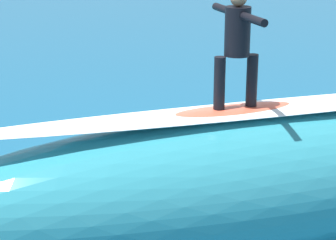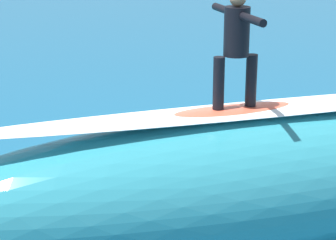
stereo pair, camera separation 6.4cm
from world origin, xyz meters
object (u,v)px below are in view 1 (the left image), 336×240
Objects in this scene: surfer_riding at (237,40)px; surfboard_paddling at (120,168)px; surfboard_riding at (235,111)px; surfer_paddling at (116,158)px.

surfboard_paddling is at bearing -78.15° from surfer_riding.
surfboard_riding reaches higher than surfboard_paddling.
surfer_riding reaches higher than surfboard_paddling.
surfer_riding reaches higher than surfer_paddling.
surfboard_paddling is at bearing 0.00° from surfer_paddling.
surfboard_riding is 1.33× the size of surfer_paddling.
surfboard_paddling is at bearing -78.15° from surfboard_riding.
surfboard_paddling is 0.20m from surfer_paddling.
surfer_riding is (0.00, 0.00, 0.91)m from surfboard_riding.
surfboard_riding is 0.85× the size of surfboard_paddling.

